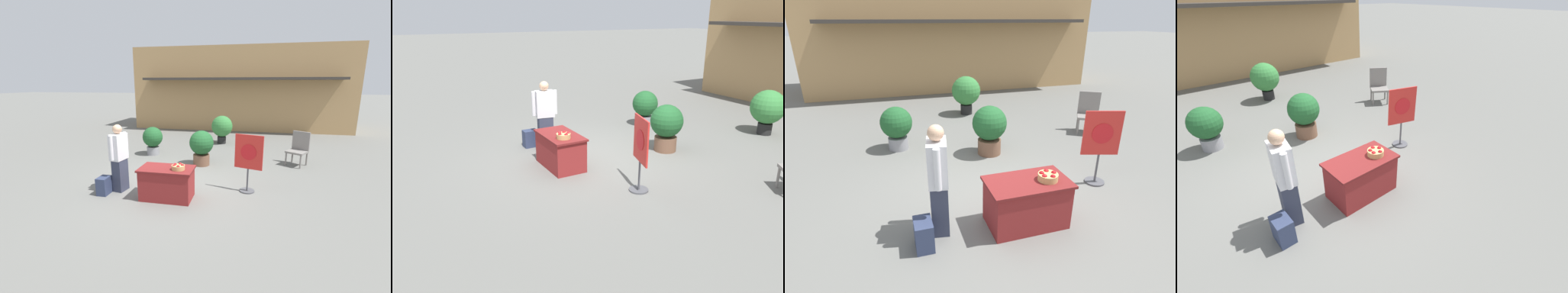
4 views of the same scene
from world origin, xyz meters
TOP-DOWN VIEW (x-y plane):
  - ground_plane at (0.00, 0.00)m, footprint 120.00×120.00m
  - display_table at (0.18, -0.82)m, footprint 1.21×0.70m
  - apple_basket at (0.47, -0.87)m, footprint 0.29×0.29m
  - person_visitor at (-1.07, -0.62)m, footprint 0.32×0.60m
  - backpack at (-1.35, -0.91)m, footprint 0.24×0.34m
  - poster_board at (1.97, -0.07)m, footprint 0.66×0.36m
  - potted_plant_near_right at (0.80, 5.01)m, footprint 0.90×0.90m
  - potted_plant_near_left at (0.49, 1.80)m, footprint 0.77×0.77m
  - potted_plant_far_left at (-1.48, 2.68)m, footprint 0.73×0.73m

SIDE VIEW (x-z plane):
  - ground_plane at x=0.00m, z-range 0.00..0.00m
  - backpack at x=-1.35m, z-range 0.00..0.42m
  - display_table at x=0.18m, z-range 0.00..0.72m
  - potted_plant_far_left at x=-1.48m, z-range 0.08..1.10m
  - potted_plant_near_left at x=0.49m, z-range 0.08..1.19m
  - potted_plant_near_right at x=0.80m, z-range 0.12..1.33m
  - apple_basket at x=0.47m, z-range 0.72..0.85m
  - poster_board at x=1.97m, z-range 0.09..1.49m
  - person_visitor at x=-1.07m, z-range 0.01..1.65m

